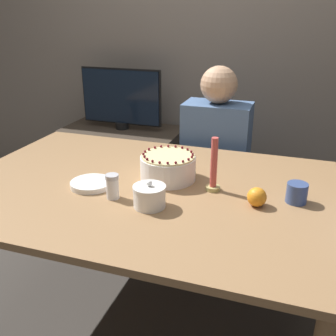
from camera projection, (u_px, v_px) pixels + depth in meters
ground_plane at (146, 318)px, 2.05m from camera, size 12.00×12.00×0.00m
wall_behind at (215, 39)px, 2.79m from camera, size 8.00×0.05×2.60m
dining_table at (143, 203)px, 1.80m from camera, size 1.68×1.17×0.76m
cake at (168, 167)px, 1.80m from camera, size 0.25×0.25×0.13m
sugar_bowl at (149, 196)px, 1.55m from camera, size 0.13×0.13×0.11m
sugar_shaker at (112, 186)px, 1.62m from camera, size 0.06×0.06×0.11m
plate_stack at (91, 184)px, 1.74m from camera, size 0.18×0.18×0.02m
candle at (214, 170)px, 1.68m from camera, size 0.06×0.06×0.24m
cup at (297, 193)px, 1.59m from camera, size 0.08×0.08×0.08m
orange_fruit_0 at (257, 197)px, 1.56m from camera, size 0.08×0.08×0.08m
person_man_blue_shirt at (215, 174)px, 2.49m from camera, size 0.40×0.34×1.20m
side_cabinet at (124, 168)px, 3.10m from camera, size 0.89×0.46×0.65m
tv_monitor at (121, 98)px, 2.89m from camera, size 0.62×0.10×0.45m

